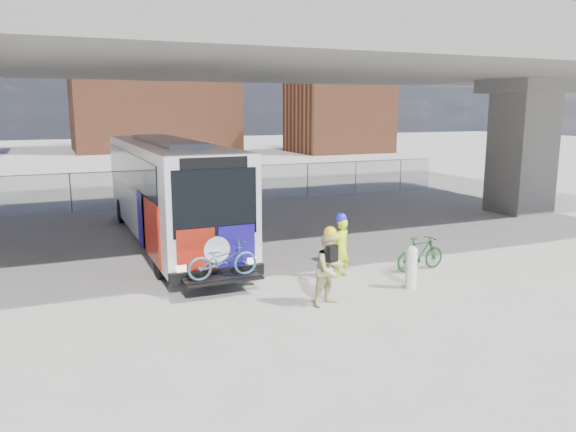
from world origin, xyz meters
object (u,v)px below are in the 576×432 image
cyclist_hivis (341,246)px  bike_parked (420,254)px  bollard (411,266)px  cyclist_tan (330,268)px  bus (168,183)px

cyclist_hivis → bike_parked: cyclist_hivis is taller
cyclist_hivis → bike_parked: (2.48, -0.35, -0.38)m
bollard → cyclist_tan: cyclist_tan is taller
bollard → cyclist_hivis: 2.06m
bus → bike_parked: size_ratio=7.56×
bike_parked → cyclist_hivis: bearing=77.4°
cyclist_hivis → cyclist_tan: bearing=35.1°
bollard → cyclist_hivis: bearing=127.2°
bike_parked → bollard: bearing=131.3°
cyclist_hivis → cyclist_tan: (-1.33, -1.89, 0.02)m
bus → bike_parked: bearing=-47.9°
bollard → cyclist_tan: bearing=-174.3°
cyclist_tan → bus: bearing=87.1°
cyclist_hivis → bollard: bearing=107.5°
bus → bike_parked: (6.01, -6.66, -1.59)m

